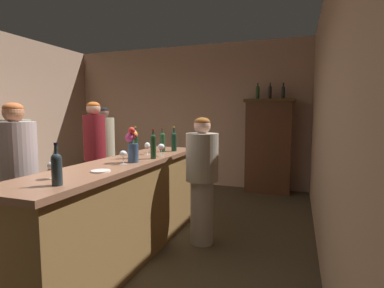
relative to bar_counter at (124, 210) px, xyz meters
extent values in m
plane|color=#473B26|center=(-0.67, 0.04, -0.53)|extent=(9.06, 9.06, 0.00)
cube|color=tan|center=(-0.67, 3.58, 0.97)|extent=(5.37, 0.12, 3.00)
cube|color=tan|center=(2.02, 0.04, 0.97)|extent=(0.12, 7.09, 3.00)
cube|color=olive|center=(0.00, 0.00, -0.03)|extent=(0.56, 2.71, 1.00)
cube|color=#8B5C42|center=(0.00, 0.00, 0.49)|extent=(0.63, 2.82, 0.05)
cube|color=#4A2B19|center=(1.17, 3.29, 0.38)|extent=(0.85, 0.35, 1.82)
cube|color=#452F13|center=(1.17, 3.29, 1.26)|extent=(0.93, 0.41, 0.06)
cylinder|color=#1B381D|center=(0.22, 0.27, 0.64)|extent=(0.06, 0.06, 0.24)
sphere|color=#1B381D|center=(0.22, 0.27, 0.76)|extent=(0.06, 0.06, 0.06)
cylinder|color=#1B381D|center=(0.22, 0.27, 0.79)|extent=(0.02, 0.02, 0.08)
cylinder|color=red|center=(0.22, 0.27, 0.84)|extent=(0.02, 0.02, 0.02)
cylinder|color=#163424|center=(-0.20, 0.60, 0.64)|extent=(0.06, 0.06, 0.23)
sphere|color=#163424|center=(-0.20, 0.60, 0.75)|extent=(0.06, 0.06, 0.06)
cylinder|color=#163424|center=(-0.20, 0.60, 0.79)|extent=(0.03, 0.03, 0.09)
cylinder|color=gold|center=(-0.20, 0.60, 0.85)|extent=(0.03, 0.03, 0.02)
cylinder|color=#232D31|center=(0.16, -1.07, 0.61)|extent=(0.07, 0.07, 0.19)
sphere|color=#232D31|center=(0.16, -1.07, 0.71)|extent=(0.07, 0.07, 0.07)
cylinder|color=#232D31|center=(0.16, -1.07, 0.75)|extent=(0.02, 0.02, 0.09)
cylinder|color=black|center=(0.16, -1.07, 0.81)|extent=(0.03, 0.03, 0.02)
cylinder|color=#284728|center=(-0.02, 0.20, 0.62)|extent=(0.07, 0.07, 0.19)
sphere|color=#284728|center=(-0.02, 0.20, 0.71)|extent=(0.07, 0.07, 0.07)
cylinder|color=#284728|center=(-0.02, 0.20, 0.75)|extent=(0.02, 0.02, 0.08)
cylinder|color=black|center=(-0.02, 0.20, 0.80)|extent=(0.02, 0.02, 0.02)
cylinder|color=#163725|center=(0.17, 0.96, 0.63)|extent=(0.07, 0.07, 0.21)
sphere|color=#163725|center=(0.17, 0.96, 0.73)|extent=(0.07, 0.07, 0.07)
cylinder|color=#163725|center=(0.17, 0.96, 0.78)|extent=(0.02, 0.02, 0.10)
cylinder|color=gold|center=(0.17, 0.96, 0.84)|extent=(0.03, 0.03, 0.02)
cylinder|color=#224A2A|center=(0.05, 0.85, 0.63)|extent=(0.07, 0.07, 0.21)
sphere|color=#224A2A|center=(0.05, 0.85, 0.73)|extent=(0.07, 0.07, 0.07)
cylinder|color=#224A2A|center=(0.05, 0.85, 0.77)|extent=(0.02, 0.02, 0.08)
cylinder|color=#AF151B|center=(0.05, 0.85, 0.82)|extent=(0.03, 0.03, 0.02)
cylinder|color=white|center=(0.21, 0.48, 0.52)|extent=(0.07, 0.07, 0.00)
cylinder|color=white|center=(0.21, 0.48, 0.56)|extent=(0.01, 0.01, 0.07)
ellipsoid|color=white|center=(0.21, 0.48, 0.63)|extent=(0.08, 0.08, 0.07)
ellipsoid|color=maroon|center=(0.21, 0.48, 0.61)|extent=(0.07, 0.07, 0.03)
cylinder|color=white|center=(0.11, -0.17, 0.52)|extent=(0.07, 0.07, 0.00)
cylinder|color=white|center=(0.11, -0.17, 0.56)|extent=(0.01, 0.01, 0.07)
ellipsoid|color=white|center=(0.11, -0.17, 0.63)|extent=(0.07, 0.07, 0.06)
cylinder|color=white|center=(-0.03, -0.92, 0.52)|extent=(0.06, 0.06, 0.00)
cylinder|color=white|center=(-0.03, -0.92, 0.56)|extent=(0.01, 0.01, 0.06)
ellipsoid|color=white|center=(-0.03, -0.92, 0.62)|extent=(0.08, 0.08, 0.07)
ellipsoid|color=maroon|center=(-0.03, -0.92, 0.60)|extent=(0.07, 0.07, 0.03)
cylinder|color=white|center=(0.00, 0.54, 0.52)|extent=(0.06, 0.06, 0.00)
cylinder|color=white|center=(0.00, 0.54, 0.56)|extent=(0.01, 0.01, 0.07)
ellipsoid|color=white|center=(0.00, 0.54, 0.63)|extent=(0.07, 0.07, 0.08)
ellipsoid|color=maroon|center=(0.00, 0.54, 0.61)|extent=(0.06, 0.06, 0.03)
cylinder|color=#324B6F|center=(0.14, -0.03, 0.61)|extent=(0.11, 0.11, 0.19)
cylinder|color=#38602D|center=(0.16, -0.03, 0.71)|extent=(0.01, 0.01, 0.16)
sphere|color=#C34237|center=(0.16, -0.03, 0.79)|extent=(0.05, 0.05, 0.05)
cylinder|color=#38602D|center=(0.14, -0.01, 0.72)|extent=(0.01, 0.01, 0.17)
sphere|color=gold|center=(0.14, -0.01, 0.80)|extent=(0.07, 0.07, 0.07)
cylinder|color=#38602D|center=(0.12, -0.01, 0.73)|extent=(0.01, 0.01, 0.19)
sphere|color=#C33F84|center=(0.12, -0.01, 0.82)|extent=(0.09, 0.09, 0.09)
cylinder|color=#38602D|center=(0.11, -0.05, 0.70)|extent=(0.01, 0.01, 0.14)
sphere|color=#D43F8A|center=(0.11, -0.05, 0.77)|extent=(0.09, 0.09, 0.09)
cylinder|color=#38602D|center=(0.14, -0.06, 0.74)|extent=(0.01, 0.01, 0.21)
sphere|color=red|center=(0.14, -0.06, 0.85)|extent=(0.07, 0.07, 0.07)
cylinder|color=white|center=(0.13, -0.56, 0.53)|extent=(0.16, 0.16, 0.01)
cylinder|color=#203E1A|center=(0.95, 3.29, 1.40)|extent=(0.07, 0.07, 0.22)
sphere|color=#203E1A|center=(0.95, 3.29, 1.51)|extent=(0.07, 0.07, 0.07)
cylinder|color=#203E1A|center=(0.95, 3.29, 1.55)|extent=(0.02, 0.02, 0.07)
cylinder|color=black|center=(0.95, 3.29, 1.60)|extent=(0.02, 0.02, 0.02)
cylinder|color=black|center=(1.18, 3.29, 1.40)|extent=(0.06, 0.06, 0.22)
sphere|color=black|center=(1.18, 3.29, 1.51)|extent=(0.06, 0.06, 0.06)
cylinder|color=black|center=(1.18, 3.29, 1.55)|extent=(0.02, 0.02, 0.07)
cylinder|color=black|center=(1.18, 3.29, 1.59)|extent=(0.03, 0.03, 0.02)
cylinder|color=black|center=(1.42, 3.29, 1.39)|extent=(0.06, 0.06, 0.20)
sphere|color=black|center=(1.42, 3.29, 1.50)|extent=(0.06, 0.06, 0.06)
cylinder|color=black|center=(1.42, 3.29, 1.54)|extent=(0.03, 0.03, 0.10)
cylinder|color=gold|center=(1.42, 3.29, 1.60)|extent=(0.03, 0.03, 0.02)
cylinder|color=brown|center=(-1.10, 0.97, -0.10)|extent=(0.23, 0.23, 0.86)
cylinder|color=maroon|center=(-1.10, 0.97, 0.67)|extent=(0.31, 0.31, 0.66)
sphere|color=tan|center=(-1.10, 0.97, 1.09)|extent=(0.20, 0.20, 0.20)
ellipsoid|color=#A44D19|center=(-1.10, 0.97, 1.13)|extent=(0.19, 0.19, 0.11)
cylinder|color=#445E55|center=(-1.33, 1.51, -0.11)|extent=(0.25, 0.25, 0.83)
cylinder|color=#B5AA8A|center=(-1.33, 1.51, 0.62)|extent=(0.35, 0.35, 0.65)
sphere|color=brown|center=(-1.33, 1.51, 1.03)|extent=(0.18, 0.18, 0.18)
ellipsoid|color=black|center=(-1.33, 1.51, 1.07)|extent=(0.17, 0.17, 0.10)
cylinder|color=#BBA89B|center=(-0.76, -0.61, -0.11)|extent=(0.27, 0.27, 0.84)
cylinder|color=#9E8C8B|center=(-0.76, -0.61, 0.62)|extent=(0.37, 0.37, 0.63)
sphere|color=#9D6240|center=(-0.76, -0.61, 1.02)|extent=(0.19, 0.19, 0.19)
ellipsoid|color=#A75429|center=(-0.76, -0.61, 1.06)|extent=(0.18, 0.18, 0.10)
cylinder|color=brown|center=(-1.31, -0.14, -0.12)|extent=(0.23, 0.23, 0.83)
cylinder|color=#9A9E83|center=(-1.31, -0.14, 0.62)|extent=(0.32, 0.32, 0.65)
sphere|color=#E0A78B|center=(-1.31, -0.14, 1.03)|extent=(0.17, 0.17, 0.17)
ellipsoid|color=#A64D1F|center=(-1.31, -0.14, 1.07)|extent=(0.17, 0.17, 0.10)
cylinder|color=#AAA39C|center=(0.66, 0.63, -0.15)|extent=(0.27, 0.27, 0.76)
cylinder|color=#A09582|center=(0.66, 0.63, 0.51)|extent=(0.38, 0.38, 0.56)
sphere|color=#DCA58E|center=(0.66, 0.63, 0.87)|extent=(0.19, 0.19, 0.19)
ellipsoid|color=#965420|center=(0.66, 0.63, 0.92)|extent=(0.18, 0.18, 0.11)
camera|label=1|loc=(1.71, -2.67, 1.01)|focal=28.07mm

